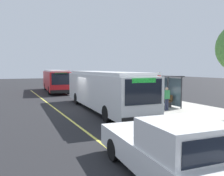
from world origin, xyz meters
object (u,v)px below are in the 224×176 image
(transit_bus_main, at_px, (103,89))
(pedestrian_commuter, at_px, (167,97))
(transit_bus_second, at_px, (56,80))
(route_sign_post, at_px, (159,87))
(pickup_truck, at_px, (167,151))
(waiting_bench, at_px, (164,100))

(transit_bus_main, distance_m, pedestrian_commuter, 4.77)
(transit_bus_second, bearing_deg, pedestrian_commuter, 12.14)
(transit_bus_second, xyz_separation_m, pedestrian_commuter, (18.76, 4.03, -0.50))
(route_sign_post, bearing_deg, transit_bus_main, -142.66)
(pickup_truck, distance_m, pedestrian_commuter, 10.48)
(transit_bus_main, height_order, route_sign_post, same)
(pickup_truck, relative_size, pedestrian_commuter, 3.28)
(transit_bus_second, xyz_separation_m, pickup_truck, (26.95, -2.50, -0.76))
(transit_bus_main, height_order, transit_bus_second, same)
(transit_bus_second, height_order, route_sign_post, same)
(pickup_truck, bearing_deg, transit_bus_second, 174.70)
(transit_bus_main, relative_size, transit_bus_second, 1.11)
(pedestrian_commuter, bearing_deg, waiting_bench, 146.55)
(transit_bus_second, relative_size, waiting_bench, 7.02)
(waiting_bench, relative_size, pedestrian_commuter, 0.95)
(transit_bus_main, xyz_separation_m, waiting_bench, (1.23, 4.86, -0.99))
(transit_bus_main, xyz_separation_m, pickup_truck, (11.07, -2.77, -0.76))
(waiting_bench, height_order, route_sign_post, route_sign_post)
(pickup_truck, height_order, waiting_bench, pickup_truck)
(waiting_bench, bearing_deg, transit_bus_main, -104.16)
(transit_bus_second, relative_size, pickup_truck, 2.03)
(transit_bus_second, bearing_deg, route_sign_post, 8.56)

